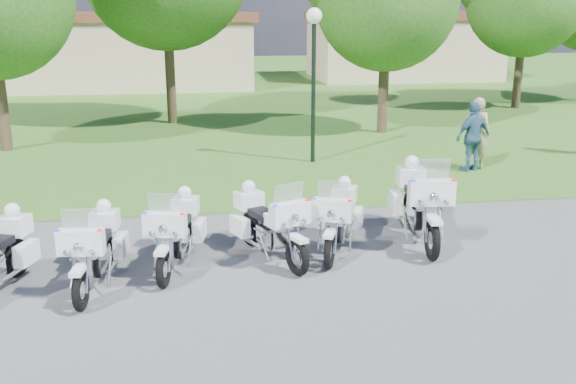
{
  "coord_description": "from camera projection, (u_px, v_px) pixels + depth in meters",
  "views": [
    {
      "loc": [
        -2.23,
        -10.24,
        4.25
      ],
      "look_at": [
        -0.54,
        1.2,
        0.95
      ],
      "focal_mm": 40.0,
      "sensor_mm": 36.0,
      "label": 1
    }
  ],
  "objects": [
    {
      "name": "ground",
      "position": [
        329.0,
        261.0,
        11.22
      ],
      "size": [
        100.0,
        100.0,
        0.0
      ],
      "primitive_type": "plane",
      "color": "#515156",
      "rests_on": "ground"
    },
    {
      "name": "grass_lawn",
      "position": [
        232.0,
        86.0,
        36.91
      ],
      "size": [
        100.0,
        48.0,
        0.01
      ],
      "primitive_type": "cube",
      "color": "#376B21",
      "rests_on": "ground"
    },
    {
      "name": "motorcycle_2",
      "position": [
        95.0,
        248.0,
        10.14
      ],
      "size": [
        0.88,
        2.21,
        1.49
      ],
      "rotation": [
        0.0,
        0.0,
        3.03
      ],
      "color": "black",
      "rests_on": "ground"
    },
    {
      "name": "motorcycle_3",
      "position": [
        177.0,
        231.0,
        10.9
      ],
      "size": [
        1.03,
        2.19,
        1.49
      ],
      "rotation": [
        0.0,
        0.0,
        2.92
      ],
      "color": "black",
      "rests_on": "ground"
    },
    {
      "name": "motorcycle_4",
      "position": [
        268.0,
        223.0,
        11.26
      ],
      "size": [
        1.3,
        2.14,
        1.53
      ],
      "rotation": [
        0.0,
        0.0,
        3.55
      ],
      "color": "black",
      "rests_on": "ground"
    },
    {
      "name": "motorcycle_5",
      "position": [
        338.0,
        217.0,
        11.62
      ],
      "size": [
        1.24,
        2.1,
        1.49
      ],
      "rotation": [
        0.0,
        0.0,
        2.76
      ],
      "color": "black",
      "rests_on": "ground"
    },
    {
      "name": "motorcycle_6",
      "position": [
        419.0,
        202.0,
        12.15
      ],
      "size": [
        1.05,
        2.63,
        1.77
      ],
      "rotation": [
        0.0,
        0.0,
        3.02
      ],
      "color": "black",
      "rests_on": "ground"
    },
    {
      "name": "lamp_post",
      "position": [
        314.0,
        48.0,
        17.67
      ],
      "size": [
        0.44,
        0.44,
        4.3
      ],
      "color": "black",
      "rests_on": "ground"
    },
    {
      "name": "building_west",
      "position": [
        125.0,
        49.0,
        36.45
      ],
      "size": [
        14.56,
        8.32,
        4.1
      ],
      "color": "#C5AC8E",
      "rests_on": "ground"
    },
    {
      "name": "building_east",
      "position": [
        402.0,
        45.0,
        40.74
      ],
      "size": [
        11.44,
        7.28,
        4.1
      ],
      "color": "#C5AC8E",
      "rests_on": "ground"
    },
    {
      "name": "bystander_a",
      "position": [
        477.0,
        133.0,
        17.58
      ],
      "size": [
        0.85,
        0.77,
        1.96
      ],
      "primitive_type": "imported",
      "rotation": [
        0.0,
        0.0,
        2.6
      ],
      "color": "tan",
      "rests_on": "ground"
    },
    {
      "name": "bystander_c",
      "position": [
        473.0,
        137.0,
        17.25
      ],
      "size": [
        1.2,
        0.8,
        1.89
      ],
      "primitive_type": "imported",
      "rotation": [
        0.0,
        0.0,
        3.48
      ],
      "color": "#366483",
      "rests_on": "ground"
    }
  ]
}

